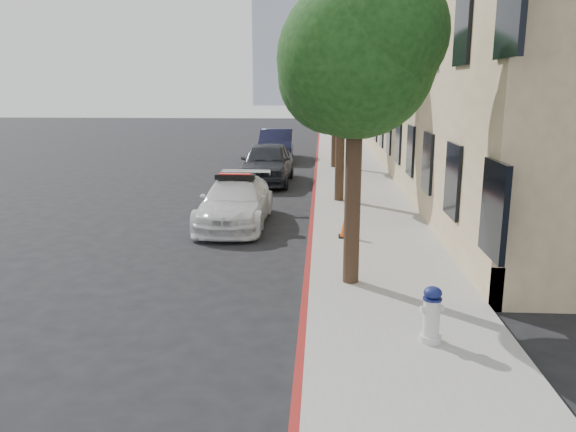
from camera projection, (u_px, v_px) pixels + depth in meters
The scene contains 13 objects.
ground at pixel (219, 256), 12.85m from camera, with size 120.00×120.00×0.00m, color black.
sidewalk at pixel (354, 183), 22.36m from camera, with size 3.20×50.00×0.15m, color gray.
curb_strip at pixel (315, 182), 22.45m from camera, with size 0.12×50.00×0.15m, color maroon.
building at pixel (473, 60), 25.79m from camera, with size 8.00×36.00×10.00m, color tan.
tower_right at pixel (351, 13), 138.79m from camera, with size 14.00×14.00×44.00m, color #9EA8B7.
tree_near at pixel (358, 57), 9.77m from camera, with size 2.92×2.82×5.62m.
tree_mid at pixel (342, 75), 17.58m from camera, with size 2.77×2.64×5.43m.
tree_far at pixel (336, 74), 25.31m from camera, with size 3.10×3.00×5.81m.
police_car at pixel (236, 202), 15.67m from camera, with size 1.85×4.48×1.45m.
parked_car_mid at pixel (267, 163), 22.57m from camera, with size 1.93×4.81×1.64m, color #21242A.
parked_car_far at pixel (276, 145), 29.82m from camera, with size 1.72×4.92×1.62m, color black.
fire_hydrant at pixel (431, 315), 8.09m from camera, with size 0.36×0.32×0.84m.
traffic_cone at pixel (346, 224), 13.82m from camera, with size 0.37×0.37×0.69m.
Camera 1 is at (2.32, -12.21, 3.75)m, focal length 35.00 mm.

